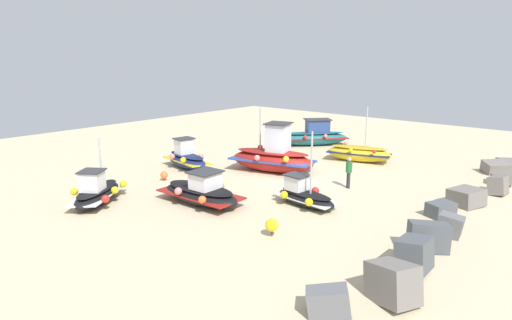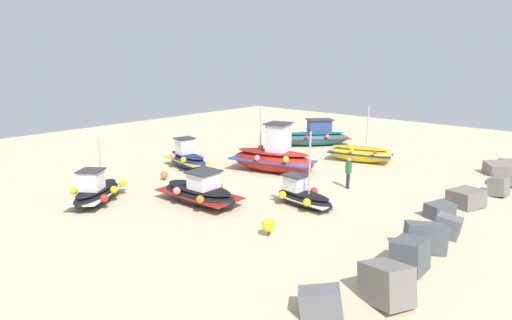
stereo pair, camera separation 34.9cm
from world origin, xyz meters
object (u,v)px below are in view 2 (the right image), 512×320
fishing_boat_6 (187,158)px  mooring_buoy_0 (268,225)px  fishing_boat_1 (96,192)px  fishing_boat_4 (360,153)px  fishing_boat_5 (199,192)px  fishing_boat_2 (314,136)px  fishing_boat_3 (303,196)px  fishing_boat_0 (273,157)px  person_walking (348,171)px  mooring_buoy_1 (164,175)px

fishing_boat_6 → mooring_buoy_0: bearing=164.8°
fishing_boat_1 → fishing_boat_6: fishing_boat_1 is taller
fishing_boat_4 → fishing_boat_5: bearing=66.4°
fishing_boat_2 → fishing_boat_5: fishing_boat_2 is taller
fishing_boat_1 → fishing_boat_4: (-15.15, 5.25, 0.03)m
fishing_boat_1 → fishing_boat_3: size_ratio=1.08×
fishing_boat_0 → fishing_boat_4: bearing=49.4°
fishing_boat_5 → person_walking: size_ratio=2.70×
fishing_boat_3 → fishing_boat_1: bearing=44.0°
mooring_buoy_1 → fishing_boat_5: bearing=74.6°
mooring_buoy_0 → fishing_boat_2: bearing=-151.4°
fishing_boat_2 → mooring_buoy_1: (13.28, -0.77, -0.37)m
fishing_boat_1 → fishing_boat_2: (-17.55, 0.12, 0.17)m
fishing_boat_3 → fishing_boat_4: 9.43m
fishing_boat_4 → fishing_boat_0: bearing=48.6°
fishing_boat_2 → fishing_boat_1: bearing=-138.8°
fishing_boat_1 → person_walking: 12.25m
mooring_buoy_1 → fishing_boat_2: bearing=176.7°
person_walking → fishing_boat_5: bearing=-167.6°
fishing_boat_0 → fishing_boat_5: fishing_boat_0 is taller
fishing_boat_3 → fishing_boat_4: bearing=-72.0°
fishing_boat_5 → fishing_boat_2: bearing=101.0°
fishing_boat_5 → fishing_boat_4: bearing=79.7°
fishing_boat_6 → mooring_buoy_0: size_ratio=5.33×
fishing_boat_0 → fishing_boat_6: bearing=-163.0°
fishing_boat_3 → person_walking: 3.71m
fishing_boat_0 → fishing_boat_6: (2.78, -4.43, -0.29)m
fishing_boat_2 → person_walking: bearing=-95.2°
fishing_boat_6 → fishing_boat_2: bearing=-91.5°
fishing_boat_2 → person_walking: 10.88m
fishing_boat_4 → fishing_boat_6: (8.29, -7.06, 0.04)m
fishing_boat_6 → person_walking: bearing=-154.8°
fishing_boat_5 → fishing_boat_6: size_ratio=1.18×
fishing_boat_3 → mooring_buoy_0: fishing_boat_3 is taller
fishing_boat_0 → fishing_boat_6: size_ratio=1.45×
fishing_boat_0 → fishing_boat_2: fishing_boat_0 is taller
fishing_boat_2 → fishing_boat_5: 14.88m
fishing_boat_0 → mooring_buoy_1: fishing_boat_0 is taller
fishing_boat_6 → mooring_buoy_1: (2.58, 1.16, -0.27)m
fishing_boat_5 → mooring_buoy_1: 4.44m
fishing_boat_4 → fishing_boat_5: (12.05, -1.62, -0.02)m
fishing_boat_0 → person_walking: size_ratio=3.33×
fishing_boat_0 → fishing_boat_3: bearing=-52.9°
fishing_boat_2 → fishing_boat_4: 5.67m
fishing_boat_3 → mooring_buoy_1: (1.68, -8.02, -0.16)m
fishing_boat_2 → fishing_boat_4: fishing_boat_4 is taller
person_walking → fishing_boat_1: bearing=-174.7°
fishing_boat_0 → mooring_buoy_0: (7.30, 5.79, -0.43)m
person_walking → mooring_buoy_0: person_walking is taller
fishing_boat_6 → person_walking: size_ratio=2.30×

